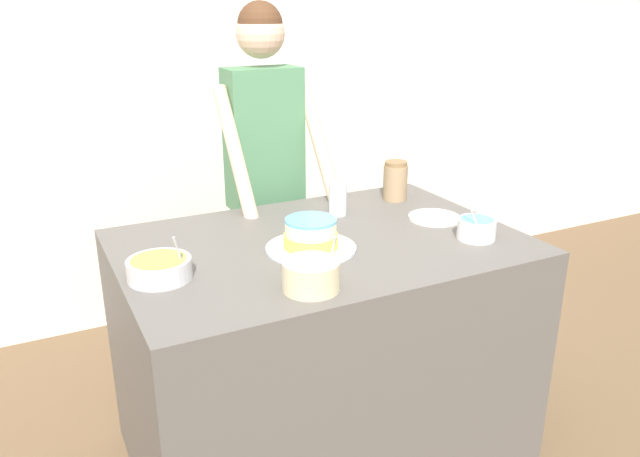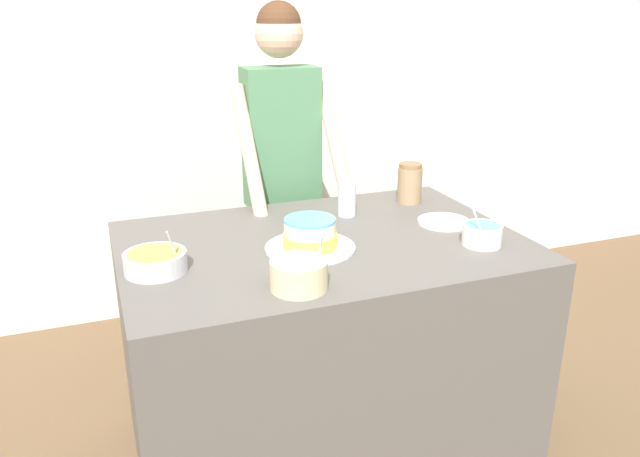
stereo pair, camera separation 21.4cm
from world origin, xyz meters
name	(u,v)px [view 2 (the right image)]	position (x,y,z in m)	size (l,w,h in m)	color
wall_back	(226,81)	(0.00, 1.95, 1.30)	(10.00, 0.05, 2.60)	silver
counter	(322,351)	(0.00, 0.48, 0.45)	(1.41, 0.96, 0.90)	#5B5651
person_baker	(282,151)	(0.06, 1.16, 1.08)	(0.44, 0.46, 1.71)	#2D2D38
cake	(310,236)	(-0.07, 0.42, 0.95)	(0.31, 0.31, 0.11)	silver
frosting_bowl_olive	(155,261)	(-0.59, 0.41, 0.94)	(0.20, 0.20, 0.15)	silver
frosting_bowl_blue	(482,234)	(0.51, 0.25, 0.94)	(0.14, 0.14, 0.14)	white
frosting_bowl_white	(299,273)	(-0.20, 0.14, 0.95)	(0.17, 0.17, 0.18)	beige
drinking_glass	(347,200)	(0.19, 0.71, 0.97)	(0.07, 0.07, 0.13)	silver
ceramic_plate	(444,222)	(0.50, 0.49, 0.91)	(0.20, 0.20, 0.01)	white
stoneware_jar	(410,183)	(0.51, 0.78, 0.99)	(0.10, 0.10, 0.17)	#9E7F5B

